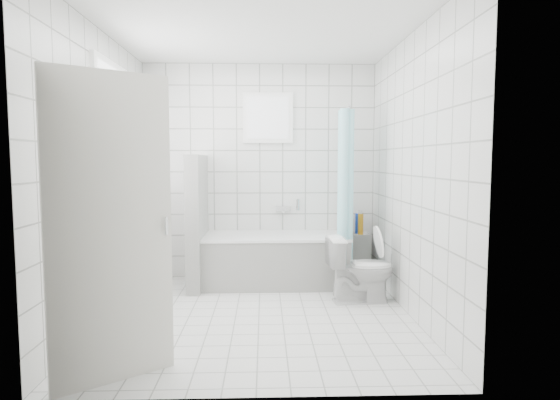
{
  "coord_description": "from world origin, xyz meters",
  "views": [
    {
      "loc": [
        0.05,
        -4.23,
        1.44
      ],
      "look_at": [
        0.21,
        0.35,
        1.05
      ],
      "focal_mm": 30.0,
      "sensor_mm": 36.0,
      "label": 1
    }
  ],
  "objects": [
    {
      "name": "ground",
      "position": [
        0.0,
        0.0,
        0.0
      ],
      "size": [
        3.0,
        3.0,
        0.0
      ],
      "primitive_type": "plane",
      "color": "white",
      "rests_on": "ground"
    },
    {
      "name": "ceiling",
      "position": [
        0.0,
        0.0,
        2.6
      ],
      "size": [
        3.0,
        3.0,
        0.0
      ],
      "primitive_type": "plane",
      "rotation": [
        3.14,
        0.0,
        0.0
      ],
      "color": "white",
      "rests_on": "ground"
    },
    {
      "name": "wall_back",
      "position": [
        0.0,
        1.5,
        1.3
      ],
      "size": [
        2.8,
        0.02,
        2.6
      ],
      "primitive_type": "cube",
      "color": "white",
      "rests_on": "ground"
    },
    {
      "name": "wall_front",
      "position": [
        0.0,
        -1.5,
        1.3
      ],
      "size": [
        2.8,
        0.02,
        2.6
      ],
      "primitive_type": "cube",
      "color": "white",
      "rests_on": "ground"
    },
    {
      "name": "wall_left",
      "position": [
        -1.4,
        0.0,
        1.3
      ],
      "size": [
        0.02,
        3.0,
        2.6
      ],
      "primitive_type": "cube",
      "color": "white",
      "rests_on": "ground"
    },
    {
      "name": "wall_right",
      "position": [
        1.4,
        0.0,
        1.3
      ],
      "size": [
        0.02,
        3.0,
        2.6
      ],
      "primitive_type": "cube",
      "color": "white",
      "rests_on": "ground"
    },
    {
      "name": "window_left",
      "position": [
        -1.35,
        0.3,
        1.6
      ],
      "size": [
        0.01,
        0.9,
        1.4
      ],
      "primitive_type": "cube",
      "color": "white",
      "rests_on": "wall_left"
    },
    {
      "name": "window_back",
      "position": [
        0.1,
        1.46,
        1.95
      ],
      "size": [
        0.5,
        0.01,
        0.5
      ],
      "primitive_type": "cube",
      "color": "white",
      "rests_on": "wall_back"
    },
    {
      "name": "window_sill",
      "position": [
        -1.31,
        0.3,
        0.86
      ],
      "size": [
        0.18,
        1.02,
        0.08
      ],
      "primitive_type": "cube",
      "color": "white",
      "rests_on": "wall_left"
    },
    {
      "name": "door",
      "position": [
        -0.92,
        -1.25,
        1.0
      ],
      "size": [
        0.68,
        0.5,
        2.0
      ],
      "primitive_type": "cube",
      "rotation": [
        0.0,
        0.0,
        -0.95
      ],
      "color": "silver",
      "rests_on": "ground"
    },
    {
      "name": "bathtub",
      "position": [
        0.18,
        1.12,
        0.29
      ],
      "size": [
        1.65,
        0.77,
        0.58
      ],
      "color": "white",
      "rests_on": "ground"
    },
    {
      "name": "partition_wall",
      "position": [
        -0.71,
        1.07,
        0.75
      ],
      "size": [
        0.15,
        0.85,
        1.5
      ],
      "primitive_type": "cube",
      "color": "white",
      "rests_on": "ground"
    },
    {
      "name": "tiled_ledge",
      "position": [
        1.13,
        1.38,
        0.28
      ],
      "size": [
        0.4,
        0.24,
        0.55
      ],
      "primitive_type": "cube",
      "color": "white",
      "rests_on": "ground"
    },
    {
      "name": "toilet",
      "position": [
        1.03,
        0.42,
        0.34
      ],
      "size": [
        0.69,
        0.42,
        0.68
      ],
      "primitive_type": "imported",
      "rotation": [
        0.0,
        0.0,
        1.64
      ],
      "color": "white",
      "rests_on": "ground"
    },
    {
      "name": "curtain_rod",
      "position": [
        0.95,
        1.1,
        2.0
      ],
      "size": [
        0.02,
        0.8,
        0.02
      ],
      "primitive_type": "cylinder",
      "rotation": [
        1.57,
        0.0,
        0.0
      ],
      "color": "silver",
      "rests_on": "wall_back"
    },
    {
      "name": "shower_curtain",
      "position": [
        0.95,
        0.97,
        1.1
      ],
      "size": [
        0.14,
        0.48,
        1.78
      ],
      "primitive_type": null,
      "color": "#4FDCE8",
      "rests_on": "curtain_rod"
    },
    {
      "name": "tub_faucet",
      "position": [
        0.28,
        1.46,
        0.85
      ],
      "size": [
        0.18,
        0.06,
        0.06
      ],
      "primitive_type": "cube",
      "color": "silver",
      "rests_on": "wall_back"
    },
    {
      "name": "sill_bottles",
      "position": [
        -1.3,
        0.23,
        1.03
      ],
      "size": [
        0.17,
        0.79,
        0.33
      ],
      "color": "white",
      "rests_on": "window_sill"
    },
    {
      "name": "ledge_bottles",
      "position": [
        1.14,
        1.35,
        0.67
      ],
      "size": [
        0.21,
        0.17,
        0.25
      ],
      "color": "#F6351D",
      "rests_on": "tiled_ledge"
    }
  ]
}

